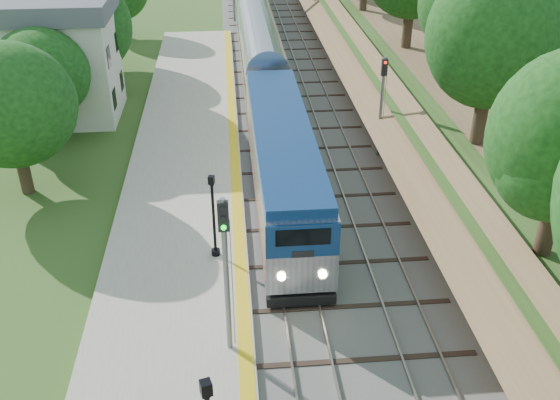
{
  "coord_description": "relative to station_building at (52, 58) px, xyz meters",
  "views": [
    {
      "loc": [
        -2.59,
        -11.33,
        16.4
      ],
      "look_at": [
        -0.5,
        12.22,
        2.8
      ],
      "focal_mm": 40.0,
      "sensor_mm": 36.0,
      "label": 1
    }
  ],
  "objects": [
    {
      "name": "trackbed",
      "position": [
        16.0,
        30.0,
        -4.02
      ],
      "size": [
        9.5,
        170.0,
        0.28
      ],
      "color": "#4C4944",
      "rests_on": "ground"
    },
    {
      "name": "platform",
      "position": [
        8.8,
        -14.0,
        -3.9
      ],
      "size": [
        6.4,
        68.0,
        0.38
      ],
      "primitive_type": "cube",
      "color": "gray",
      "rests_on": "ground"
    },
    {
      "name": "yellow_stripe",
      "position": [
        11.65,
        -14.0,
        -3.7
      ],
      "size": [
        0.55,
        68.0,
        0.01
      ],
      "primitive_type": "cube",
      "color": "gold",
      "rests_on": "platform"
    },
    {
      "name": "station_building",
      "position": [
        0.0,
        0.0,
        0.0
      ],
      "size": [
        8.6,
        6.6,
        8.0
      ],
      "color": "beige",
      "rests_on": "ground"
    },
    {
      "name": "trees_behind_platform",
      "position": [
        2.83,
        -9.33,
        0.44
      ],
      "size": [
        7.82,
        53.32,
        7.21
      ],
      "color": "#332316",
      "rests_on": "ground"
    },
    {
      "name": "lamppost_far",
      "position": [
        10.58,
        -18.21,
        -1.94
      ],
      "size": [
        0.39,
        0.39,
        3.96
      ],
      "color": "black",
      "rests_on": "platform"
    },
    {
      "name": "signal_platform",
      "position": [
        11.1,
        -24.15,
        0.12
      ],
      "size": [
        0.37,
        0.29,
        6.24
      ],
      "color": "slate",
      "rests_on": "platform"
    },
    {
      "name": "signal_farside",
      "position": [
        20.2,
        -8.2,
        -0.32
      ],
      "size": [
        0.33,
        0.26,
        5.97
      ],
      "color": "slate",
      "rests_on": "ground"
    }
  ]
}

